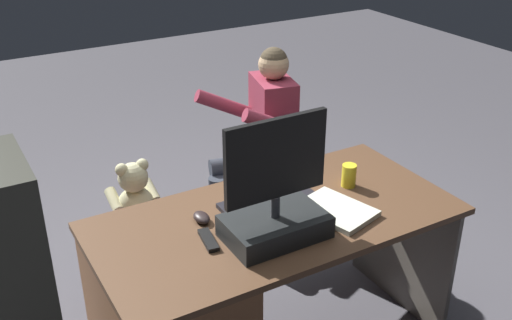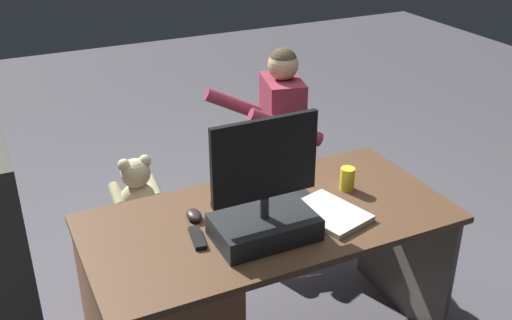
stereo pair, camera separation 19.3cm
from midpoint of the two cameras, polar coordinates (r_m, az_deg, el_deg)
The scene contains 12 objects.
ground_plane at distance 3.23m, azimuth -3.88°, elevation -13.10°, with size 10.00×10.00×0.00m, color #504E55.
desk at distance 2.57m, azimuth -8.23°, elevation -13.96°, with size 1.52×0.75×0.73m.
monitor at distance 2.31m, azimuth -0.58°, elevation -4.52°, with size 0.42×0.25×0.50m.
keyboard at distance 2.60m, azimuth -1.10°, elevation -3.83°, with size 0.42×0.14×0.02m, color black.
computer_mouse at distance 2.48m, azimuth -7.39°, elevation -5.43°, with size 0.06×0.10×0.04m, color black.
cup at distance 2.72m, azimuth 6.74°, elevation -1.50°, with size 0.06×0.06×0.10m, color yellow.
tv_remote at distance 2.36m, azimuth -6.87°, elevation -7.54°, with size 0.04×0.15×0.02m, color black.
notebook_binder at distance 2.53m, azimuth 5.38°, elevation -4.77°, with size 0.22×0.30×0.02m, color beige.
office_chair_teddy at distance 3.20m, azimuth -12.52°, elevation -8.70°, with size 0.49×0.49×0.43m.
teddy_bear at distance 3.03m, azimuth -13.21°, elevation -3.31°, with size 0.24×0.24×0.34m.
visitor_chair at distance 3.68m, azimuth 0.00°, elevation -3.02°, with size 0.50×0.50×0.43m.
person at distance 3.44m, azimuth -0.98°, elevation 2.53°, with size 0.55×0.56×1.14m.
Camera 1 is at (1.14, 2.21, 2.05)m, focal length 42.49 mm.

